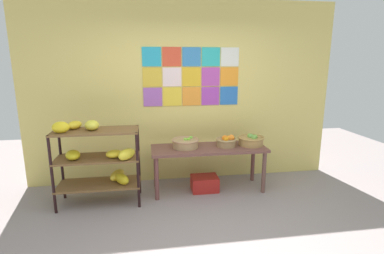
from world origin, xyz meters
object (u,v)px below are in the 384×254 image
banana_shelf_unit (100,155)px  display_table (209,153)px  fruit_basket_centre (226,141)px  fruit_basket_right (185,143)px  fruit_basket_left (251,140)px  produce_crate_under_table (205,183)px

banana_shelf_unit → display_table: bearing=8.1°
fruit_basket_centre → banana_shelf_unit: bearing=-173.0°
fruit_basket_right → fruit_basket_left: size_ratio=1.00×
fruit_basket_right → display_table: bearing=-5.4°
display_table → fruit_basket_right: fruit_basket_right is taller
produce_crate_under_table → banana_shelf_unit: bearing=-172.6°
fruit_basket_right → produce_crate_under_table: fruit_basket_right is taller
banana_shelf_unit → fruit_basket_right: banana_shelf_unit is taller
fruit_basket_left → fruit_basket_centre: bearing=-177.8°
banana_shelf_unit → fruit_basket_centre: 1.78m
fruit_basket_left → banana_shelf_unit: bearing=-173.8°
display_table → fruit_basket_right: 0.37m
fruit_basket_centre → fruit_basket_left: size_ratio=0.78×
banana_shelf_unit → fruit_basket_centre: banana_shelf_unit is taller
display_table → produce_crate_under_table: 0.47m
banana_shelf_unit → fruit_basket_left: size_ratio=2.95×
banana_shelf_unit → display_table: banana_shelf_unit is taller
banana_shelf_unit → fruit_basket_centre: bearing=7.0°
fruit_basket_right → produce_crate_under_table: 0.68m
fruit_basket_right → fruit_basket_left: bearing=-0.8°
produce_crate_under_table → fruit_basket_left: bearing=3.7°
fruit_basket_left → produce_crate_under_table: fruit_basket_left is taller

